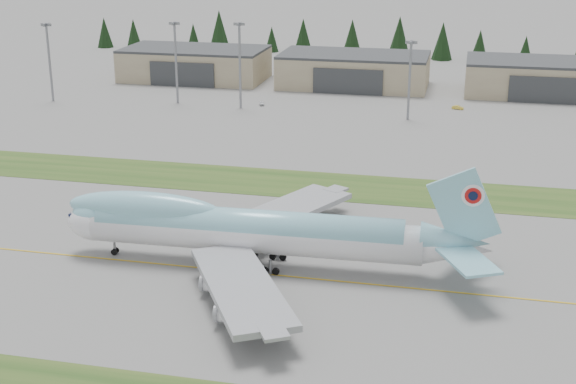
% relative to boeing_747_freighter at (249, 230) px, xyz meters
% --- Properties ---
extents(ground, '(7000.00, 7000.00, 0.00)m').
position_rel_boeing_747_freighter_xyz_m(ground, '(10.13, -2.85, -6.07)').
color(ground, '#62625F').
rests_on(ground, ground).
extents(grass_strip_far, '(400.00, 18.00, 0.08)m').
position_rel_boeing_747_freighter_xyz_m(grass_strip_far, '(10.13, 42.15, -6.07)').
color(grass_strip_far, '#284B1A').
rests_on(grass_strip_far, ground).
extents(taxiway_line_main, '(400.00, 0.40, 0.02)m').
position_rel_boeing_747_freighter_xyz_m(taxiway_line_main, '(10.13, -2.85, -6.07)').
color(taxiway_line_main, gold).
rests_on(taxiway_line_main, ground).
extents(boeing_747_freighter, '(69.49, 60.36, 18.41)m').
position_rel_boeing_747_freighter_xyz_m(boeing_747_freighter, '(0.00, 0.00, 0.00)').
color(boeing_747_freighter, white).
rests_on(boeing_747_freighter, ground).
extents(hangar_left, '(48.00, 26.60, 10.80)m').
position_rel_boeing_747_freighter_xyz_m(hangar_left, '(-59.87, 147.04, -0.68)').
color(hangar_left, gray).
rests_on(hangar_left, ground).
extents(hangar_center, '(48.00, 26.60, 10.80)m').
position_rel_boeing_747_freighter_xyz_m(hangar_center, '(-4.87, 147.04, -0.68)').
color(hangar_center, gray).
rests_on(hangar_center, ground).
extents(hangar_right, '(48.00, 26.60, 10.80)m').
position_rel_boeing_747_freighter_xyz_m(hangar_right, '(55.13, 147.04, -0.68)').
color(hangar_right, gray).
rests_on(hangar_right, ground).
extents(floodlight_masts, '(183.59, 9.02, 24.93)m').
position_rel_boeing_747_freighter_xyz_m(floodlight_masts, '(-0.94, 106.69, 10.43)').
color(floodlight_masts, gray).
rests_on(floodlight_masts, ground).
extents(service_vehicle_a, '(2.25, 3.59, 1.14)m').
position_rel_boeing_747_freighter_xyz_m(service_vehicle_a, '(-27.32, 112.84, -6.07)').
color(service_vehicle_a, silver).
rests_on(service_vehicle_a, ground).
extents(service_vehicle_b, '(3.55, 1.96, 1.11)m').
position_rel_boeing_747_freighter_xyz_m(service_vehicle_b, '(29.61, 120.09, -6.07)').
color(service_vehicle_b, gold).
rests_on(service_vehicle_b, ground).
extents(conifer_belt, '(270.10, 15.76, 16.59)m').
position_rel_boeing_747_freighter_xyz_m(conifer_belt, '(21.03, 209.34, 1.19)').
color(conifer_belt, black).
rests_on(conifer_belt, ground).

